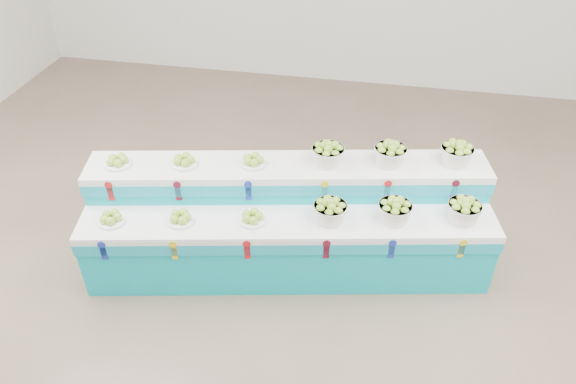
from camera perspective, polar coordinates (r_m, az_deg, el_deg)
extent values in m
plane|color=brown|center=(5.13, -1.17, -12.45)|extent=(10.00, 10.00, 0.00)
cylinder|color=white|center=(5.15, -18.04, -2.54)|extent=(0.30, 0.30, 0.11)
cylinder|color=white|center=(5.00, -11.20, -2.58)|extent=(0.30, 0.30, 0.11)
cylinder|color=white|center=(4.92, -3.77, -2.59)|extent=(0.30, 0.30, 0.11)
cylinder|color=white|center=(5.35, -17.42, 3.18)|extent=(0.30, 0.30, 0.11)
cylinder|color=white|center=(5.20, -10.82, 3.30)|extent=(0.30, 0.30, 0.11)
cylinder|color=white|center=(5.12, -3.67, 3.39)|extent=(0.30, 0.30, 0.11)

